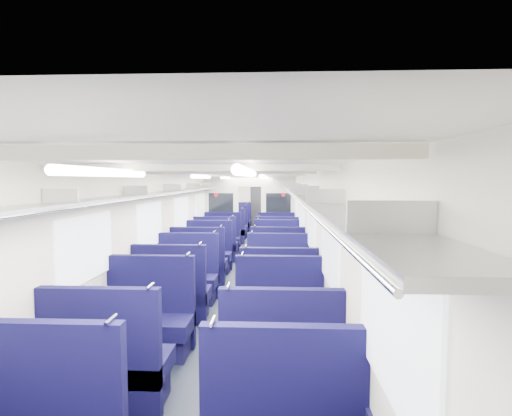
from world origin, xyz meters
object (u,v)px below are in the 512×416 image
at_px(seat_13, 278,265).
at_px(seat_5, 281,371).
at_px(seat_14, 208,256).
at_px(seat_22, 233,228).
at_px(seat_24, 236,224).
at_px(seat_8, 172,296).
at_px(seat_20, 229,232).
at_px(seat_7, 279,324).
at_px(seat_21, 277,232).
at_px(seat_10, 187,280).
at_px(bulkhead, 250,212).
at_px(seat_25, 276,224).
at_px(seat_26, 238,222).
at_px(seat_6, 148,323).
at_px(seat_11, 278,280).
at_px(seat_27, 276,222).
at_px(seat_23, 276,228).
at_px(seat_19, 277,241).
at_px(seat_16, 216,247).
at_px(seat_17, 277,247).
at_px(seat_15, 277,255).
at_px(seat_18, 222,240).
at_px(seat_4, 108,369).
at_px(seat_12, 199,266).
at_px(seat_9, 279,302).

bearing_deg(seat_13, seat_5, -90.00).
xyz_separation_m(seat_14, seat_22, (0.00, 5.55, 0.00)).
relative_size(seat_14, seat_24, 1.00).
xyz_separation_m(seat_8, seat_20, (0.00, 7.65, 0.00)).
relative_size(seat_7, seat_21, 1.00).
distance_m(seat_10, seat_21, 6.83).
bearing_deg(seat_20, bulkhead, -63.05).
xyz_separation_m(seat_25, seat_26, (-1.66, 1.04, 0.00)).
height_order(seat_6, seat_20, same).
relative_size(seat_11, seat_13, 1.00).
relative_size(seat_8, seat_25, 1.00).
xyz_separation_m(seat_7, seat_13, (0.00, 3.43, 0.00)).
bearing_deg(seat_27, seat_23, -90.00).
height_order(seat_21, seat_25, same).
xyz_separation_m(seat_10, seat_19, (1.66, 4.68, 0.00)).
height_order(seat_16, seat_17, same).
height_order(seat_15, seat_27, same).
height_order(seat_20, seat_21, same).
height_order(seat_10, seat_11, same).
distance_m(seat_24, seat_25, 1.66).
bearing_deg(seat_22, seat_19, -62.32).
bearing_deg(seat_7, seat_18, 103.66).
bearing_deg(seat_22, seat_24, 90.00).
height_order(seat_14, seat_27, same).
distance_m(seat_19, seat_25, 4.35).
relative_size(bulkhead, seat_25, 2.22).
distance_m(seat_5, seat_15, 5.83).
bearing_deg(seat_19, seat_4, -101.63).
height_order(seat_5, seat_15, same).
height_order(seat_12, seat_16, same).
xyz_separation_m(seat_4, seat_16, (0.00, 6.93, 0.00)).
distance_m(seat_15, seat_27, 7.60).
relative_size(seat_20, seat_26, 1.00).
bearing_deg(seat_17, seat_4, -103.40).
relative_size(seat_15, seat_20, 1.00).
bearing_deg(seat_4, seat_27, 82.98).
bearing_deg(seat_20, seat_12, -90.00).
bearing_deg(seat_19, seat_23, 90.00).
bearing_deg(seat_17, seat_23, 90.00).
bearing_deg(seat_24, seat_12, -90.00).
xyz_separation_m(seat_9, seat_23, (0.00, 8.96, 0.00)).
relative_size(seat_6, seat_14, 1.00).
height_order(seat_10, seat_19, same).
relative_size(seat_10, seat_13, 1.00).
xyz_separation_m(bulkhead, seat_16, (-0.83, -1.46, -0.84)).
xyz_separation_m(seat_9, seat_11, (0.00, 1.24, 0.00)).
height_order(seat_9, seat_14, same).
bearing_deg(seat_13, seat_18, 116.02).
height_order(seat_8, seat_14, same).
height_order(seat_8, seat_26, same).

